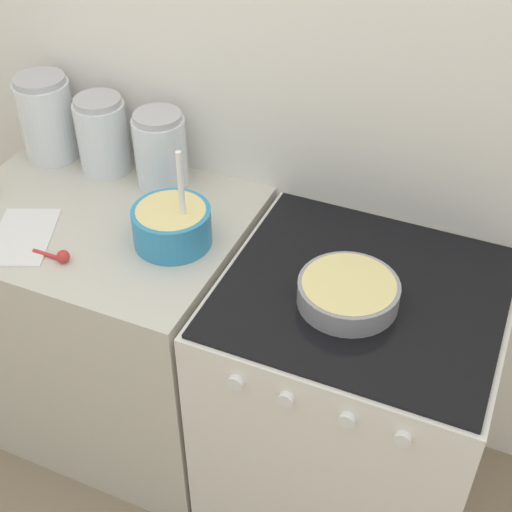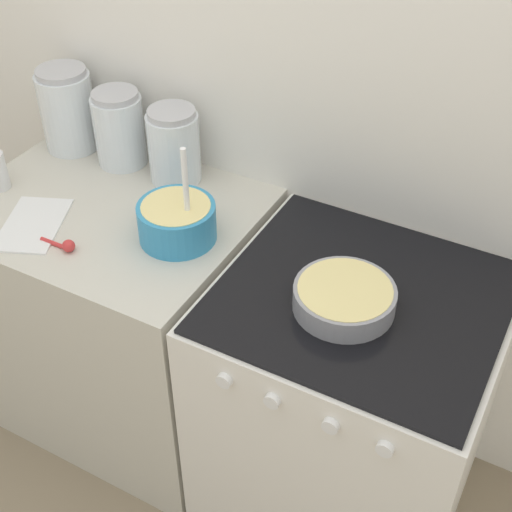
% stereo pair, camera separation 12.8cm
% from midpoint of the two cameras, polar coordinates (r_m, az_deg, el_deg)
% --- Properties ---
extents(wall_back, '(4.75, 0.05, 2.40)m').
position_cam_midpoint_polar(wall_back, '(2.09, 0.25, 13.07)').
color(wall_back, white).
rests_on(wall_back, ground_plane).
extents(countertop_cabinet, '(0.87, 0.69, 0.88)m').
position_cam_midpoint_polar(countertop_cabinet, '(2.45, -12.76, -5.20)').
color(countertop_cabinet, beige).
rests_on(countertop_cabinet, ground_plane).
extents(stove, '(0.75, 0.71, 0.88)m').
position_cam_midpoint_polar(stove, '(2.18, 5.82, -11.37)').
color(stove, white).
rests_on(stove, ground_plane).
extents(mixing_bowl, '(0.22, 0.22, 0.30)m').
position_cam_midpoint_polar(mixing_bowl, '(1.99, -8.57, 2.52)').
color(mixing_bowl, '#338CBF').
rests_on(mixing_bowl, countertop_cabinet).
extents(baking_pan, '(0.26, 0.26, 0.07)m').
position_cam_midpoint_polar(baking_pan, '(1.80, 5.39, -2.96)').
color(baking_pan, gray).
rests_on(baking_pan, stove).
extents(storage_jar_left, '(0.18, 0.18, 0.28)m').
position_cam_midpoint_polar(storage_jar_left, '(2.45, -17.78, 10.08)').
color(storage_jar_left, silver).
rests_on(storage_jar_left, countertop_cabinet).
extents(storage_jar_middle, '(0.16, 0.16, 0.25)m').
position_cam_midpoint_polar(storage_jar_middle, '(2.34, -13.69, 9.03)').
color(storage_jar_middle, silver).
rests_on(storage_jar_middle, countertop_cabinet).
extents(storage_jar_right, '(0.16, 0.16, 0.24)m').
position_cam_midpoint_polar(storage_jar_right, '(2.23, -9.27, 8.02)').
color(storage_jar_right, silver).
rests_on(storage_jar_right, countertop_cabinet).
extents(recipe_page, '(0.25, 0.31, 0.01)m').
position_cam_midpoint_polar(recipe_page, '(2.15, -19.79, 1.43)').
color(recipe_page, white).
rests_on(recipe_page, countertop_cabinet).
extents(measuring_spoon, '(0.12, 0.04, 0.04)m').
position_cam_midpoint_polar(measuring_spoon, '(2.02, -17.19, -0.05)').
color(measuring_spoon, red).
rests_on(measuring_spoon, countertop_cabinet).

